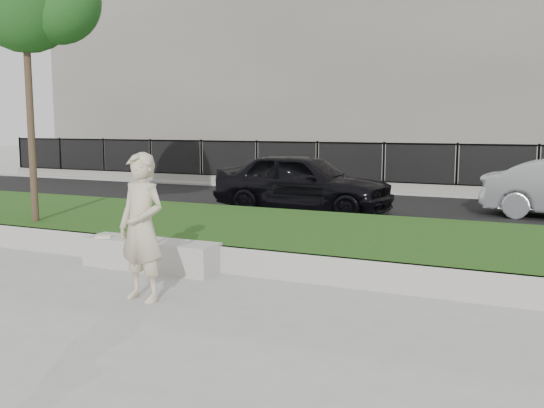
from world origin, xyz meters
The scene contains 11 objects.
ground centered at (0.00, 0.00, 0.00)m, with size 90.00×90.00×0.00m, color gray.
grass_bank centered at (0.00, 3.00, 0.20)m, with size 34.00×4.00×0.40m, color black.
grass_kerb centered at (0.00, 1.04, 0.20)m, with size 34.00×0.08×0.40m, color gray.
street centered at (0.00, 8.50, 0.02)m, with size 34.00×7.00×0.04m, color black.
far_pavement centered at (0.00, 13.00, 0.06)m, with size 34.00×3.00×0.12m, color gray.
iron_fence centered at (0.00, 12.00, 0.54)m, with size 32.00×0.30×1.50m.
building_facade centered at (0.00, 20.00, 5.00)m, with size 34.00×10.00×10.00m, color #666159.
stone_bench centered at (-1.23, 0.80, 0.22)m, with size 2.17×0.54×0.44m, color gray.
man centered at (-0.34, -0.58, 0.91)m, with size 0.67×0.44×1.82m, color #C1B595.
book centered at (-2.00, 0.66, 0.46)m, with size 0.23×0.17×0.03m, color beige.
car_dark centered at (-1.22, 6.87, 0.77)m, with size 1.73×4.30×1.46m, color black.
Camera 1 is at (4.16, -6.50, 2.16)m, focal length 40.00 mm.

